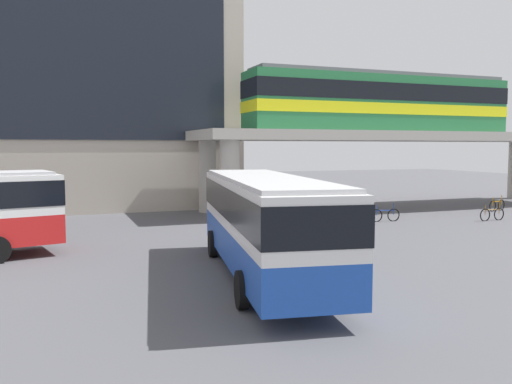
# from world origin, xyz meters

# --- Properties ---
(ground_plane) EXTENTS (120.00, 120.00, 0.00)m
(ground_plane) POSITION_xyz_m (0.00, 10.00, 0.00)
(ground_plane) COLOR #515156
(station_building) EXTENTS (28.14, 12.29, 16.98)m
(station_building) POSITION_xyz_m (-8.26, 27.49, 8.49)
(station_building) COLOR #B2A899
(station_building) RESTS_ON ground_plane
(elevated_platform) EXTENTS (28.07, 6.29, 5.15)m
(elevated_platform) POSITION_xyz_m (15.74, 17.81, 4.40)
(elevated_platform) COLOR #ADA89E
(elevated_platform) RESTS_ON ground_plane
(train) EXTENTS (18.68, 2.96, 3.84)m
(train) POSITION_xyz_m (14.17, 17.81, 7.11)
(train) COLOR #26723F
(train) RESTS_ON elevated_platform
(bus_main) EXTENTS (4.31, 11.31, 3.22)m
(bus_main) POSITION_xyz_m (0.06, 3.05, 1.99)
(bus_main) COLOR #1E4CB2
(bus_main) RESTS_ON ground_plane
(bicycle_brown) EXTENTS (1.79, 0.13, 1.04)m
(bicycle_brown) POSITION_xyz_m (16.91, 10.69, 0.36)
(bicycle_brown) COLOR black
(bicycle_brown) RESTS_ON ground_plane
(bicycle_orange) EXTENTS (1.74, 0.53, 1.04)m
(bicycle_orange) POSITION_xyz_m (20.71, 14.12, 0.36)
(bicycle_orange) COLOR black
(bicycle_orange) RESTS_ON ground_plane
(bicycle_blue) EXTENTS (1.78, 0.29, 1.04)m
(bicycle_blue) POSITION_xyz_m (11.03, 12.52, 0.36)
(bicycle_blue) COLOR black
(bicycle_blue) RESTS_ON ground_plane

